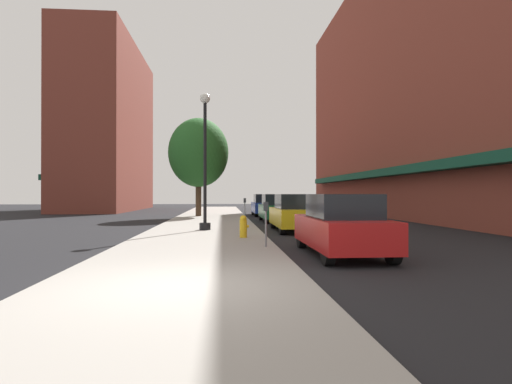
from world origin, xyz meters
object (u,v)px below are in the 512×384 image
object	(u,v)px
car_yellow	(295,213)
car_blue	(265,205)
parking_meter_near	(266,218)
parking_meter_far	(245,207)
fire_hydrant	(243,226)
car_green	(276,208)
lamppost	(205,158)
car_red	(341,226)
tree_near	(198,153)

from	to	relation	value
car_yellow	car_blue	size ratio (longest dim) A/B	1.00
parking_meter_near	parking_meter_far	size ratio (longest dim) A/B	1.00
fire_hydrant	parking_meter_near	distance (m)	2.72
fire_hydrant	parking_meter_near	world-z (taller)	parking_meter_near
parking_meter_near	car_yellow	xyz separation A→B (m)	(1.95, 6.26, -0.14)
car_yellow	car_green	xyz separation A→B (m)	(0.00, 6.38, 0.00)
car_yellow	lamppost	bearing A→B (deg)	-175.61
parking_meter_near	car_yellow	size ratio (longest dim) A/B	0.30
car_red	car_green	world-z (taller)	same
fire_hydrant	car_green	distance (m)	10.30
fire_hydrant	car_red	bearing A→B (deg)	-56.01
car_yellow	car_green	size ratio (longest dim) A/B	1.00
lamppost	car_yellow	bearing A→B (deg)	4.87
car_blue	car_red	bearing A→B (deg)	-91.73
parking_meter_far	tree_near	bearing A→B (deg)	117.37
parking_meter_far	car_red	xyz separation A→B (m)	(1.95, -12.65, -0.14)
parking_meter_near	car_blue	size ratio (longest dim) A/B	0.30
parking_meter_near	car_red	world-z (taller)	car_red
parking_meter_near	car_green	xyz separation A→B (m)	(1.95, 12.63, -0.14)
parking_meter_far	car_yellow	world-z (taller)	car_yellow
car_green	fire_hydrant	bearing A→B (deg)	-103.43
lamppost	parking_meter_far	xyz separation A→B (m)	(2.02, 5.69, -2.25)
tree_near	car_yellow	bearing A→B (deg)	-66.08
parking_meter_far	tree_near	world-z (taller)	tree_near
parking_meter_far	car_green	xyz separation A→B (m)	(1.95, 1.03, -0.14)
car_blue	fire_hydrant	bearing A→B (deg)	-100.07
car_blue	lamppost	bearing A→B (deg)	-107.98
car_red	car_green	bearing A→B (deg)	90.12
fire_hydrant	parking_meter_far	world-z (taller)	parking_meter_far
lamppost	car_red	xyz separation A→B (m)	(3.97, -6.96, -2.39)
parking_meter_far	car_yellow	bearing A→B (deg)	-69.97
lamppost	car_yellow	world-z (taller)	lamppost
car_green	car_yellow	bearing A→B (deg)	-89.51
lamppost	car_blue	size ratio (longest dim) A/B	1.37
tree_near	car_yellow	xyz separation A→B (m)	(4.91, -11.08, -3.76)
lamppost	tree_near	xyz separation A→B (m)	(-0.94, 11.42, 1.37)
lamppost	fire_hydrant	xyz separation A→B (m)	(1.49, -3.28, -2.68)
lamppost	car_red	size ratio (longest dim) A/B	1.37
fire_hydrant	parking_meter_near	bearing A→B (deg)	-78.68
car_red	car_yellow	bearing A→B (deg)	90.12
fire_hydrant	car_yellow	distance (m)	4.40
fire_hydrant	car_blue	world-z (taller)	car_blue
parking_meter_far	car_blue	distance (m)	8.17
car_green	car_blue	world-z (taller)	same
car_green	lamppost	bearing A→B (deg)	-120.12
parking_meter_far	tree_near	xyz separation A→B (m)	(-2.96, 5.73, 3.62)
lamppost	car_yellow	xyz separation A→B (m)	(3.97, 0.34, -2.39)
car_green	parking_meter_far	bearing A→B (deg)	-151.77
car_blue	parking_meter_far	bearing A→B (deg)	-105.54
parking_meter_near	parking_meter_far	distance (m)	11.61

